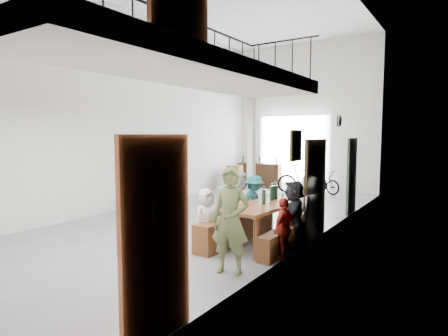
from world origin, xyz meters
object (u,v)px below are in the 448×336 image
Objects in this scene: oak_barrel at (235,177)px; tasting_table at (265,208)px; host_standing at (230,221)px; serving_counter at (259,175)px; side_bench at (155,198)px; bicycle_near at (320,182)px; bench_inner at (237,228)px.

tasting_table is at bearing -53.85° from oak_barrel.
tasting_table is 1.25× the size of host_standing.
serving_counter is 1.09× the size of host_standing.
host_standing is at bearing -58.80° from oak_barrel.
serving_counter is (-3.81, 7.00, -0.24)m from tasting_table.
oak_barrel is (0.37, 3.91, 0.26)m from side_bench.
oak_barrel is at bearing 108.52° from host_standing.
serving_counter is at bearing 81.27° from side_bench.
bicycle_near is (-1.43, 8.24, -0.40)m from host_standing.
bench_inner is 7.77m from serving_counter.
oak_barrel is 0.57× the size of host_standing.
side_bench is at bearing 156.54° from bench_inner.
host_standing is at bearing -154.31° from bicycle_near.
host_standing is (4.46, -7.36, 0.34)m from oak_barrel.
bicycle_near is at bearing 54.64° from side_bench.
host_standing is (4.04, -8.58, 0.34)m from serving_counter.
tasting_table reaches higher than side_bench.
bench_inner is 1.62× the size of side_bench.
serving_counter is 1.12× the size of bicycle_near.
oak_barrel reaches higher than bicycle_near.
bicycle_near is (-0.62, 6.72, 0.15)m from bench_inner.
side_bench is (-4.60, 1.87, -0.51)m from tasting_table.
oak_barrel is at bearing 124.16° from bench_inner.
serving_counter is (-3.23, 7.07, 0.20)m from bench_inner.
tasting_table is 1.43× the size of side_bench.
bicycle_near is (3.03, 0.88, -0.05)m from oak_barrel.
oak_barrel is 0.59× the size of bicycle_near.
serving_counter is (0.79, 5.14, 0.27)m from side_bench.
side_bench is at bearing 160.49° from bicycle_near.
bench_inner is 2.49× the size of oak_barrel.
bench_inner is at bearing -170.38° from tasting_table.
host_standing is at bearing -78.25° from tasting_table.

